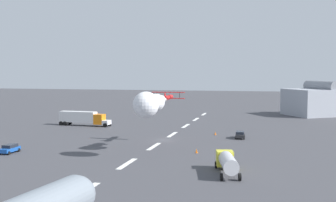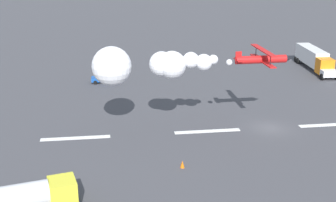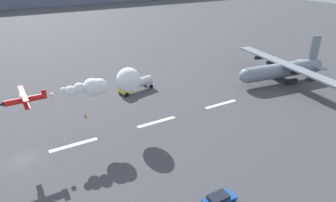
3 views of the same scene
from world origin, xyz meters
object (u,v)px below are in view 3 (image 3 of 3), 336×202
(fuel_tanker_truck, at_px, (136,84))
(followme_car_yellow, at_px, (219,200))
(stunt_biplane_red, at_px, (109,84))
(traffic_cone_far, at_px, (85,115))
(cargo_transport_plane, at_px, (280,70))

(fuel_tanker_truck, relative_size, followme_car_yellow, 2.10)
(stunt_biplane_red, xyz_separation_m, followme_car_yellow, (4.77, -24.47, -8.07))
(stunt_biplane_red, relative_size, traffic_cone_far, 30.02)
(stunt_biplane_red, distance_m, followme_car_yellow, 26.20)
(fuel_tanker_truck, xyz_separation_m, followme_car_yellow, (-6.46, -38.60, -0.93))
(cargo_transport_plane, height_order, followme_car_yellow, cargo_transport_plane)
(cargo_transport_plane, relative_size, followme_car_yellow, 7.85)
(stunt_biplane_red, xyz_separation_m, fuel_tanker_truck, (11.23, 14.13, -7.14))
(fuel_tanker_truck, relative_size, traffic_cone_far, 11.84)
(stunt_biplane_red, bearing_deg, cargo_transport_plane, 1.61)
(traffic_cone_far, bearing_deg, fuel_tanker_truck, 25.64)
(stunt_biplane_red, bearing_deg, traffic_cone_far, 111.24)
(fuel_tanker_truck, height_order, followme_car_yellow, fuel_tanker_truck)
(followme_car_yellow, bearing_deg, fuel_tanker_truck, 80.49)
(cargo_transport_plane, relative_size, stunt_biplane_red, 1.48)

